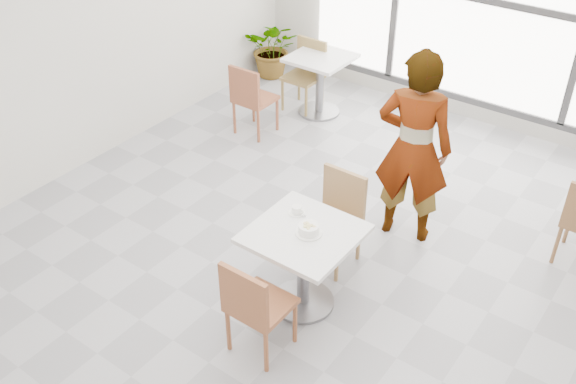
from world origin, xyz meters
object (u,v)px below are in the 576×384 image
Objects in this scene: chair_near at (254,304)px; person at (414,148)px; bg_table_left at (320,77)px; main_table at (304,254)px; chair_far at (337,212)px; bg_chair_left_near at (251,96)px; oatmeal_bowl at (309,229)px; coffee_cup at (297,210)px; bg_chair_left_far at (307,70)px; plant_left at (273,48)px.

person is (0.21, 2.00, 0.42)m from chair_near.
chair_near is 3.96m from bg_table_left.
main_table is at bearing -89.00° from chair_near.
chair_far is at bearing -84.92° from chair_near.
bg_chair_left_near is (-2.11, 1.96, -0.02)m from main_table.
main_table is at bearing -58.37° from bg_table_left.
oatmeal_bowl is 1.32× the size of coffee_cup.
bg_chair_left_near is at bearing 137.21° from main_table.
chair_near is at bearing -76.49° from coffee_cup.
chair_far is 4.14× the size of oatmeal_bowl.
bg_table_left is (-2.00, 1.54, -0.44)m from person.
oatmeal_bowl reaches higher than main_table.
bg_chair_left_far reaches higher than oatmeal_bowl.
coffee_cup is (-0.22, 0.16, -0.01)m from oatmeal_bowl.
chair_near and bg_chair_left_near have the same top height.
chair_far reaches higher than bg_table_left.
chair_far reaches higher than plant_left.
chair_far is 0.88m from person.
chair_near is at bearing -54.40° from plant_left.
bg_table_left is 0.86× the size of bg_chair_left_near.
bg_table_left is 0.23m from bg_chair_left_far.
plant_left is (-2.90, 3.43, -0.12)m from main_table.
main_table is 1.43m from person.
main_table is 3.81× the size of oatmeal_bowl.
bg_chair_left_near reaches higher than plant_left.
bg_chair_left_near is (-2.13, 2.60, 0.00)m from chair_near.
main_table is 0.66m from chair_far.
main_table is 2.88m from bg_chair_left_near.
person reaches higher than coffee_cup.
chair_near is at bearing -63.12° from bg_table_left.
person is (0.40, 1.19, 0.14)m from coffee_cup.
chair_far is at bearing -50.11° from bg_chair_left_far.
coffee_cup is at bearing 137.09° from bg_chair_left_near.
plant_left is (-0.90, 0.50, -0.10)m from bg_chair_left_far.
oatmeal_bowl is at bearing -55.02° from bg_chair_left_far.
bg_chair_left_far is (-2.05, 2.93, -0.29)m from oatmeal_bowl.
bg_chair_left_near reaches higher than coffee_cup.
chair_near is 5.47× the size of coffee_cup.
oatmeal_bowl is at bearing -77.46° from chair_far.
plant_left is at bearing 135.26° from chair_far.
main_table is 1.07× the size of bg_table_left.
chair_far is (-0.12, 1.30, 0.00)m from chair_near.
bg_table_left is 1.25m from plant_left.
chair_near is 1.00× the size of chair_far.
chair_far is 1.00× the size of bg_chair_left_near.
coffee_cup is at bearing 55.46° from person.
bg_table_left is at bearing 122.24° from oatmeal_bowl.
person is 2.46× the size of bg_table_left.
chair_far is 1.00× the size of bg_chair_left_far.
bg_table_left is at bearing 120.35° from coffee_cup.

